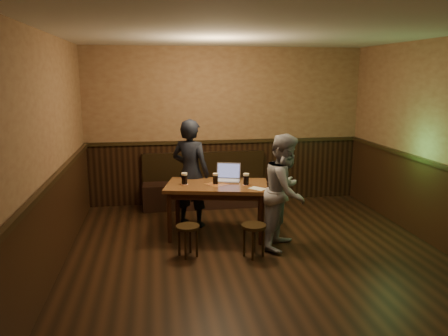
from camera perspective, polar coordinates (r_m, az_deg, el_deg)
name	(u,v)px	position (r m, az deg, el deg)	size (l,w,h in m)	color
room	(263,169)	(5.28, 5.15, -0.14)	(5.04, 6.04, 2.84)	black
bench	(205,189)	(7.83, -2.48, -2.73)	(2.20, 0.50, 0.95)	black
pub_table	(217,191)	(6.31, -0.94, -3.01)	(1.58, 1.12, 0.78)	#512417
stool_left	(188,232)	(5.69, -4.75, -8.30)	(0.39, 0.39, 0.42)	black
stool_right	(254,231)	(5.67, 3.90, -8.22)	(0.40, 0.40, 0.43)	black
pint_left	(184,179)	(6.27, -5.19, -1.38)	(0.11, 0.11, 0.17)	#B93D16
pint_mid	(216,179)	(6.27, -1.12, -1.40)	(0.10, 0.10, 0.16)	#B93D16
pint_right	(246,179)	(6.23, 2.90, -1.46)	(0.11, 0.11, 0.17)	#B93D16
laptop	(228,176)	(6.48, 0.52, -1.08)	(0.43, 0.38, 0.25)	silver
menu	(257,189)	(6.05, 4.40, -2.69)	(0.22, 0.15, 0.00)	silver
person_suit	(191,173)	(6.71, -4.38, -0.68)	(0.61, 0.40, 1.67)	black
person_grey	(285,191)	(5.92, 8.00, -3.05)	(0.76, 0.59, 1.56)	#939298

